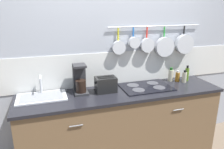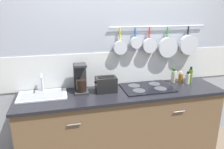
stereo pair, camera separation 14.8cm
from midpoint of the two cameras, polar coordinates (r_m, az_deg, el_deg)
wall_back at (r=2.81m, az=-0.87°, el=4.76°), size 7.20×0.15×2.60m
cabinet_base at (r=2.82m, az=1.05°, el=-13.50°), size 2.42×0.56×0.87m
countertop at (r=2.62m, az=1.10°, el=-4.93°), size 2.46×0.58×0.03m
sink_basin at (r=2.60m, az=-19.46°, el=-5.34°), size 0.54×0.33×0.23m
coffee_maker at (r=2.60m, az=-10.01°, el=-1.63°), size 0.16×0.22×0.34m
toaster at (r=2.59m, az=-3.29°, el=-2.64°), size 0.26×0.16×0.19m
cooktop at (r=2.78m, az=7.32°, el=-3.22°), size 0.62×0.44×0.01m
bottle_sesame_oil at (r=3.06m, az=13.78°, el=-0.15°), size 0.07×0.07×0.19m
bottle_cooking_wine at (r=3.06m, az=15.42°, el=-0.56°), size 0.06×0.06×0.15m
bottle_olive_oil at (r=3.06m, az=17.09°, el=-0.62°), size 0.06×0.06×0.17m
bottle_hot_sauce at (r=3.12m, az=17.70°, el=0.11°), size 0.05×0.05×0.21m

